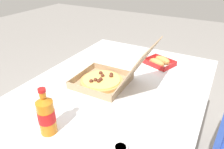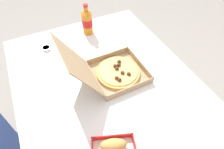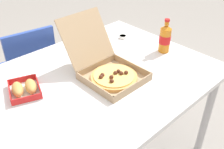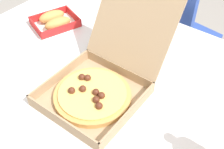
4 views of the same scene
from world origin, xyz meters
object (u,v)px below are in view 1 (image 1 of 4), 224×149
(pizza_box_open, at_px, (107,78))
(paper_menu, at_px, (115,48))
(bread_side_box, at_px, (160,62))
(cola_bottle, at_px, (46,115))
(dipping_sauce_cup, at_px, (121,148))

(pizza_box_open, bearing_deg, paper_menu, -156.57)
(pizza_box_open, xyz_separation_m, bread_side_box, (-0.42, 0.19, -0.02))
(paper_menu, bearing_deg, cola_bottle, 30.91)
(pizza_box_open, bearing_deg, cola_bottle, -3.36)
(pizza_box_open, distance_m, dipping_sauce_cup, 0.51)
(bread_side_box, distance_m, dipping_sauce_cup, 0.83)
(bread_side_box, relative_size, dipping_sauce_cup, 4.10)
(bread_side_box, bearing_deg, cola_bottle, -13.82)
(paper_menu, bearing_deg, dipping_sauce_cup, 48.41)
(cola_bottle, xyz_separation_m, dipping_sauce_cup, (-0.06, 0.32, -0.08))
(paper_menu, relative_size, dipping_sauce_cup, 3.75)
(cola_bottle, bearing_deg, pizza_box_open, 176.64)
(paper_menu, height_order, dipping_sauce_cup, dipping_sauce_cup)
(dipping_sauce_cup, bearing_deg, bread_side_box, -172.65)
(bread_side_box, relative_size, cola_bottle, 1.02)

